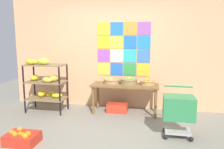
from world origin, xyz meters
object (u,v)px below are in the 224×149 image
banana_shelf_unit (45,80)px  shopping_cart (179,109)px  fruit_basket_centre (148,82)px  fruit_basket_right (129,81)px  display_table (125,88)px  produce_crate_under_table (117,108)px  fruit_basket_back_left (112,81)px  orange_crate_foreground (22,138)px

banana_shelf_unit → shopping_cart: banana_shelf_unit is taller
fruit_basket_centre → fruit_basket_right: bearing=179.1°
banana_shelf_unit → fruit_basket_right: 1.88m
banana_shelf_unit → display_table: 1.80m
fruit_basket_centre → fruit_basket_right: size_ratio=0.85×
fruit_basket_centre → produce_crate_under_table: fruit_basket_centre is taller
fruit_basket_centre → fruit_basket_back_left: fruit_basket_centre is taller
fruit_basket_back_left → shopping_cart: bearing=-39.2°
orange_crate_foreground → fruit_basket_back_left: bearing=59.4°
fruit_basket_back_left → produce_crate_under_table: bearing=-13.3°
shopping_cart → fruit_basket_right: bearing=136.4°
orange_crate_foreground → produce_crate_under_table: bearing=55.8°
banana_shelf_unit → orange_crate_foreground: 1.72m
orange_crate_foreground → fruit_basket_right: bearing=51.2°
banana_shelf_unit → orange_crate_foreground: banana_shelf_unit is taller
orange_crate_foreground → shopping_cart: 2.58m
fruit_basket_right → shopping_cart: bearing=-48.9°
fruit_basket_centre → orange_crate_foreground: size_ratio=0.67×
produce_crate_under_table → display_table: bearing=-11.8°
fruit_basket_right → fruit_basket_back_left: 0.39m
shopping_cart → orange_crate_foreground: bearing=-158.1°
display_table → fruit_basket_centre: fruit_basket_centre is taller
shopping_cart → fruit_basket_back_left: bearing=146.0°
display_table → orange_crate_foreground: bearing=-128.4°
fruit_basket_right → fruit_basket_back_left: (-0.39, -0.00, -0.01)m
display_table → fruit_basket_centre: 0.51m
display_table → fruit_basket_centre: bearing=7.3°
banana_shelf_unit → produce_crate_under_table: bearing=8.7°
banana_shelf_unit → fruit_basket_right: size_ratio=3.17×
fruit_basket_centre → fruit_basket_back_left: bearing=179.5°
display_table → produce_crate_under_table: bearing=168.2°
produce_crate_under_table → banana_shelf_unit: bearing=-171.3°
fruit_basket_right → shopping_cart: shopping_cart is taller
display_table → fruit_basket_back_left: 0.35m
display_table → orange_crate_foreground: 2.30m
produce_crate_under_table → orange_crate_foreground: (-1.23, -1.81, -0.00)m
display_table → fruit_basket_centre: size_ratio=4.41×
produce_crate_under_table → orange_crate_foreground: 2.18m
display_table → fruit_basket_back_left: fruit_basket_back_left is taller
fruit_basket_back_left → produce_crate_under_table: fruit_basket_back_left is taller
produce_crate_under_table → shopping_cart: bearing=-41.5°
banana_shelf_unit → orange_crate_foreground: size_ratio=2.48×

